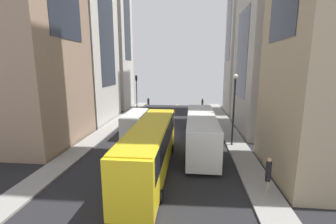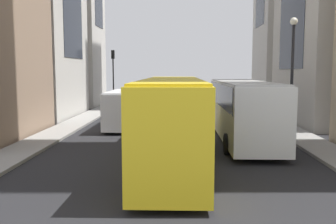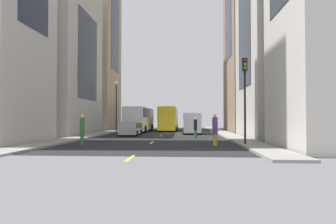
% 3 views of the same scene
% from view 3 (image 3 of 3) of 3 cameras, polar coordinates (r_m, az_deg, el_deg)
% --- Properties ---
extents(ground_plane, '(40.79, 40.79, 0.00)m').
position_cam_3_polar(ground_plane, '(34.10, -0.79, -4.53)').
color(ground_plane, black).
extents(sidewalk_west, '(2.01, 44.00, 0.15)m').
position_cam_3_polar(sidewalk_west, '(35.44, -12.82, -4.25)').
color(sidewalk_west, gray).
rests_on(sidewalk_west, ground).
extents(sidewalk_east, '(2.01, 44.00, 0.15)m').
position_cam_3_polar(sidewalk_east, '(34.32, 11.64, -4.35)').
color(sidewalk_east, gray).
rests_on(sidewalk_east, ground).
extents(lane_stripe_0, '(0.16, 2.00, 0.01)m').
position_cam_3_polar(lane_stripe_0, '(13.35, -7.96, -9.58)').
color(lane_stripe_0, yellow).
rests_on(lane_stripe_0, ground).
extents(lane_stripe_1, '(0.16, 2.00, 0.01)m').
position_cam_3_polar(lane_stripe_1, '(21.59, -3.42, -6.40)').
color(lane_stripe_1, yellow).
rests_on(lane_stripe_1, ground).
extents(lane_stripe_2, '(0.16, 2.00, 0.01)m').
position_cam_3_polar(lane_stripe_2, '(29.92, -1.42, -4.97)').
color(lane_stripe_2, yellow).
rests_on(lane_stripe_2, ground).
extents(lane_stripe_3, '(0.16, 2.00, 0.01)m').
position_cam_3_polar(lane_stripe_3, '(38.28, -0.30, -4.16)').
color(lane_stripe_3, yellow).
rests_on(lane_stripe_3, ground).
extents(lane_stripe_4, '(0.16, 2.00, 0.01)m').
position_cam_3_polar(lane_stripe_4, '(46.65, 0.42, -3.64)').
color(lane_stripe_4, yellow).
rests_on(lane_stripe_4, ground).
extents(lane_stripe_5, '(0.16, 2.00, 0.01)m').
position_cam_3_polar(lane_stripe_5, '(55.03, 0.92, -3.28)').
color(lane_stripe_5, yellow).
rests_on(lane_stripe_5, ground).
extents(building_west_1, '(6.75, 10.79, 18.05)m').
position_cam_3_polar(building_west_1, '(34.66, -21.70, 10.62)').
color(building_west_1, '#B7B2A8').
rests_on(building_west_1, ground).
extents(building_west_2, '(8.60, 8.42, 41.76)m').
position_cam_3_polar(building_west_2, '(49.16, -16.16, 21.45)').
color(building_west_2, tan).
rests_on(building_west_2, ground).
extents(building_east_1, '(8.76, 9.76, 22.24)m').
position_cam_3_polar(building_east_1, '(30.86, 23.94, 16.15)').
color(building_east_1, beige).
rests_on(building_east_1, ground).
extents(city_bus_white, '(2.80, 11.33, 3.35)m').
position_cam_3_polar(city_bus_white, '(38.76, -5.91, -1.16)').
color(city_bus_white, silver).
rests_on(city_bus_white, ground).
extents(streetcar_yellow, '(2.70, 12.60, 3.59)m').
position_cam_3_polar(streetcar_yellow, '(43.28, 0.20, -1.02)').
color(streetcar_yellow, yellow).
rests_on(streetcar_yellow, ground).
extents(delivery_van_white, '(2.25, 5.84, 2.58)m').
position_cam_3_polar(delivery_van_white, '(33.98, 5.03, -1.98)').
color(delivery_van_white, white).
rests_on(delivery_van_white, ground).
extents(car_silver_0, '(2.09, 4.08, 1.54)m').
position_cam_3_polar(car_silver_0, '(30.47, -7.86, -3.19)').
color(car_silver_0, '#B7BABF').
rests_on(car_silver_0, ground).
extents(pedestrian_waiting_curb, '(0.37, 0.37, 2.22)m').
position_cam_3_polar(pedestrian_waiting_curb, '(19.28, 9.83, -3.54)').
color(pedestrian_waiting_curb, gold).
rests_on(pedestrian_waiting_curb, ground).
extents(pedestrian_crossing_near, '(0.33, 0.33, 2.22)m').
position_cam_3_polar(pedestrian_crossing_near, '(20.49, -17.56, -3.31)').
color(pedestrian_crossing_near, '#336B38').
rests_on(pedestrian_crossing_near, ground).
extents(pedestrian_crossing_mid, '(0.33, 0.33, 2.00)m').
position_cam_3_polar(pedestrian_crossing_mid, '(25.65, 5.77, -3.21)').
color(pedestrian_crossing_mid, '#336B38').
rests_on(pedestrian_crossing_mid, ground).
extents(pedestrian_walking_far, '(0.31, 0.31, 2.22)m').
position_cam_3_polar(pedestrian_walking_far, '(46.76, -8.93, -1.98)').
color(pedestrian_walking_far, gray).
rests_on(pedestrian_walking_far, ground).
extents(traffic_light_near_corner, '(0.32, 0.44, 5.96)m').
position_cam_3_polar(traffic_light_near_corner, '(19.71, 15.81, 5.62)').
color(traffic_light_near_corner, black).
rests_on(traffic_light_near_corner, ground).
extents(streetlamp_near, '(0.44, 0.44, 6.84)m').
position_cam_3_polar(streetlamp_near, '(38.22, -10.79, 2.38)').
color(streetlamp_near, black).
rests_on(streetlamp_near, ground).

